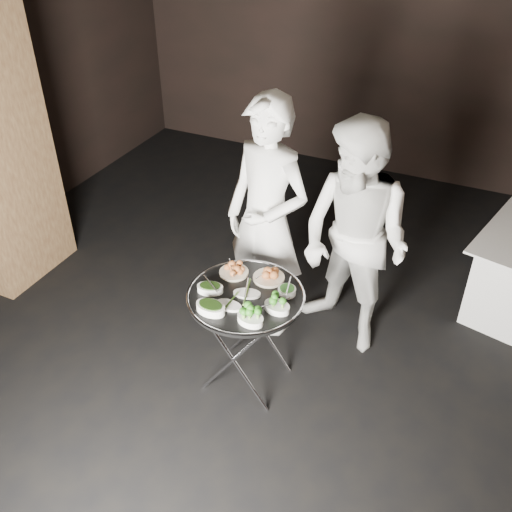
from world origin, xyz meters
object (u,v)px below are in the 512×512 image
at_px(tray_stand, 246,335).
at_px(serving_tray, 246,296).
at_px(waiter_right, 355,241).
at_px(waiter_left, 267,221).

height_order(tray_stand, serving_tray, serving_tray).
bearing_deg(tray_stand, waiter_right, 56.43).
bearing_deg(waiter_left, waiter_right, 22.09).
height_order(tray_stand, waiter_left, waiter_left).
relative_size(serving_tray, waiter_left, 0.41).
height_order(serving_tray, waiter_left, waiter_left).
xyz_separation_m(tray_stand, serving_tray, (-0.00, -0.00, 0.33)).
height_order(waiter_left, waiter_right, waiter_left).
bearing_deg(waiter_right, tray_stand, -100.44).
bearing_deg(serving_tray, tray_stand, 45.00).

